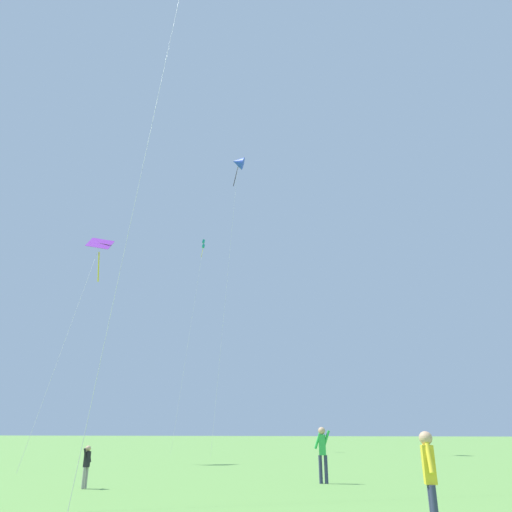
% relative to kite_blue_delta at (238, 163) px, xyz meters
% --- Properties ---
extents(kite_blue_delta, '(1.57, 5.17, 27.15)m').
position_rel_kite_blue_delta_xyz_m(kite_blue_delta, '(0.00, 0.00, 0.00)').
color(kite_blue_delta, blue).
rests_on(kite_blue_delta, ground_plane).
extents(kite_purple_streamer, '(2.62, 7.47, 13.79)m').
position_rel_kite_blue_delta_xyz_m(kite_purple_streamer, '(-5.28, -13.52, -13.88)').
color(kite_purple_streamer, purple).
rests_on(kite_purple_streamer, ground_plane).
extents(kite_teal_box, '(0.44, 5.83, 20.34)m').
position_rel_kite_blue_delta_xyz_m(kite_teal_box, '(-4.81, 3.96, -7.08)').
color(kite_teal_box, teal).
rests_on(kite_teal_box, ground_plane).
extents(person_child_small, '(0.17, 0.40, 1.24)m').
position_rel_kite_blue_delta_xyz_m(person_child_small, '(2.52, -24.56, -25.63)').
color(person_child_small, gray).
rests_on(person_child_small, ground_plane).
extents(person_foreground_watcher, '(0.23, 0.54, 1.66)m').
position_rel_kite_blue_delta_xyz_m(person_foreground_watcher, '(12.32, -29.73, -25.38)').
color(person_foreground_watcher, '#2D3351').
rests_on(person_foreground_watcher, ground_plane).
extents(person_near_tree, '(0.58, 0.25, 1.81)m').
position_rel_kite_blue_delta_xyz_m(person_near_tree, '(9.51, -21.18, -25.29)').
color(person_near_tree, '#2D3351').
rests_on(person_near_tree, ground_plane).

